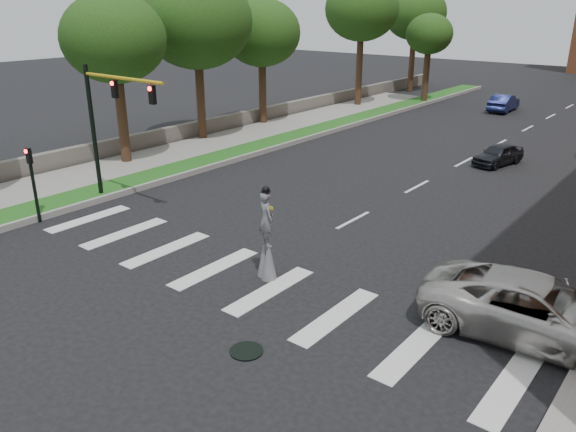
{
  "coord_description": "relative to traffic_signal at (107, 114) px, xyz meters",
  "views": [
    {
      "loc": [
        11.82,
        -11.23,
        8.74
      ],
      "look_at": [
        0.29,
        3.17,
        1.7
      ],
      "focal_mm": 35.0,
      "sensor_mm": 36.0,
      "label": 1
    }
  ],
  "objects": [
    {
      "name": "traffic_signal",
      "position": [
        0.0,
        0.0,
        0.0
      ],
      "size": [
        5.3,
        0.23,
        6.2
      ],
      "color": "black",
      "rests_on": "ground"
    },
    {
      "name": "suv_crossing",
      "position": [
        18.53,
        0.51,
        -3.29
      ],
      "size": [
        6.44,
        3.38,
        1.73
      ],
      "primitive_type": "imported",
      "rotation": [
        0.0,
        0.0,
        1.65
      ],
      "color": "#BBB9B1",
      "rests_on": "ground"
    },
    {
      "name": "tree_4",
      "position": [
        -5.15,
        29.2,
        4.02
      ],
      "size": [
        6.26,
        6.26,
        10.88
      ],
      "color": "#372216",
      "rests_on": "ground"
    },
    {
      "name": "sidewalk_left",
      "position": [
        -4.72,
        7.0,
        -4.06
      ],
      "size": [
        4.0,
        60.0,
        0.18
      ],
      "primitive_type": "cube",
      "color": "gray",
      "rests_on": "ground"
    },
    {
      "name": "stone_wall",
      "position": [
        -7.22,
        19.0,
        -3.6
      ],
      "size": [
        0.5,
        56.0,
        1.1
      ],
      "primitive_type": "cube",
      "color": "#5E5850",
      "rests_on": "ground"
    },
    {
      "name": "car_near",
      "position": [
        11.49,
        17.67,
        -3.55
      ],
      "size": [
        2.21,
        3.78,
        1.21
      ],
      "primitive_type": "imported",
      "rotation": [
        0.0,
        0.0,
        -0.23
      ],
      "color": "black",
      "rests_on": "ground"
    },
    {
      "name": "tree_3",
      "position": [
        -6.5,
        17.81,
        2.5
      ],
      "size": [
        5.67,
        5.67,
        9.1
      ],
      "color": "#372216",
      "rests_on": "ground"
    },
    {
      "name": "manhole",
      "position": [
        12.78,
        -5.0,
        -4.13
      ],
      "size": [
        0.9,
        0.9,
        0.04
      ],
      "primitive_type": "cylinder",
      "color": "black",
      "rests_on": "ground"
    },
    {
      "name": "median_curb",
      "position": [
        -0.67,
        17.0,
        -4.01
      ],
      "size": [
        0.2,
        60.0,
        0.28
      ],
      "primitive_type": "cube",
      "color": "gray",
      "rests_on": "ground"
    },
    {
      "name": "tree_5",
      "position": [
        -5.66,
        40.2,
        3.53
      ],
      "size": [
        6.17,
        6.17,
        10.35
      ],
      "color": "#372216",
      "rests_on": "ground"
    },
    {
      "name": "ground_plane",
      "position": [
        9.78,
        -3.0,
        -4.15
      ],
      "size": [
        160.0,
        160.0,
        0.0
      ],
      "primitive_type": "plane",
      "color": "black",
      "rests_on": "ground"
    },
    {
      "name": "grass_median",
      "position": [
        -1.72,
        17.0,
        -4.03
      ],
      "size": [
        2.0,
        60.0,
        0.25
      ],
      "primitive_type": "cube",
      "color": "#1B5317",
      "rests_on": "ground"
    },
    {
      "name": "secondary_signal",
      "position": [
        -0.52,
        -3.5,
        -2.2
      ],
      "size": [
        0.25,
        0.21,
        3.23
      ],
      "color": "black",
      "rests_on": "ground"
    },
    {
      "name": "tree_6",
      "position": [
        -1.27,
        34.47,
        1.88
      ],
      "size": [
        4.15,
        4.15,
        7.89
      ],
      "color": "#372216",
      "rests_on": "ground"
    },
    {
      "name": "car_mid",
      "position": [
        5.9,
        34.86,
        -3.43
      ],
      "size": [
        1.72,
        4.45,
        1.45
      ],
      "primitive_type": "imported",
      "rotation": [
        0.0,
        0.0,
        3.18
      ],
      "color": "#161C4D",
      "rests_on": "ground"
    },
    {
      "name": "stilt_performer",
      "position": [
        10.36,
        -1.33,
        -2.81
      ],
      "size": [
        0.81,
        0.69,
        3.25
      ],
      "rotation": [
        0.0,
        0.0,
        2.72
      ],
      "color": "#372216",
      "rests_on": "ground"
    },
    {
      "name": "tree_1",
      "position": [
        -5.32,
        4.46,
        2.75
      ],
      "size": [
        5.61,
        5.61,
        9.33
      ],
      "color": "#372216",
      "rests_on": "ground"
    },
    {
      "name": "tree_2",
      "position": [
        -6.29,
        11.36,
        3.49
      ],
      "size": [
        7.1,
        7.1,
        10.69
      ],
      "color": "#372216",
      "rests_on": "ground"
    }
  ]
}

